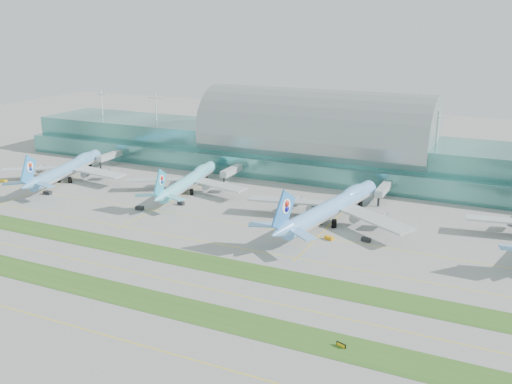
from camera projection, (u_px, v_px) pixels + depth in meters
The scene contains 18 objects.
ground at pixel (186, 262), 188.94m from camera, with size 700.00×700.00×0.00m, color gray.
terminal at pixel (316, 145), 296.45m from camera, with size 340.00×69.10×36.00m.
grass_strip_near at pixel (135, 297), 164.66m from camera, with size 420.00×12.00×0.08m, color #2D591E.
grass_strip_far at pixel (189, 259), 190.66m from camera, with size 420.00×12.00×0.08m, color #2D591E.
taxiline_a at pixel (88, 330), 147.33m from camera, with size 420.00×0.35×0.01m, color yellow.
taxiline_b at pixel (162, 278), 176.80m from camera, with size 420.00×0.35×0.01m, color yellow.
taxiline_c at pixel (212, 243), 204.54m from camera, with size 420.00×0.35×0.01m, color yellow.
taxiline_d at pixel (240, 224), 223.62m from camera, with size 420.00×0.35×0.01m, color yellow.
airliner_a at pixel (68, 168), 282.51m from camera, with size 63.99×73.86×20.59m.
airliner_b at pixel (189, 180), 263.62m from camera, with size 58.98×67.52×18.61m.
airliner_c at pixel (333, 206), 223.28m from camera, with size 70.13×80.55×22.28m.
gse_a at pixel (4, 181), 280.91m from camera, with size 3.06×1.71×1.22m, color gold.
gse_b at pixel (48, 193), 261.30m from camera, with size 3.65×2.15×1.50m, color black.
gse_c at pixel (140, 208), 239.99m from camera, with size 3.38×1.94×1.59m, color black.
gse_d at pixel (181, 203), 246.53m from camera, with size 2.98×1.65×1.49m, color black.
gse_e at pixel (329, 238), 207.71m from camera, with size 3.32×1.67×1.26m, color orange.
gse_f at pixel (366, 240), 205.73m from camera, with size 3.34×1.80×1.47m, color black.
taxiway_sign_east at pixel (341, 345), 139.53m from camera, with size 2.72×1.12×1.17m.
Camera 1 is at (94.69, -147.87, 77.09)m, focal length 40.00 mm.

